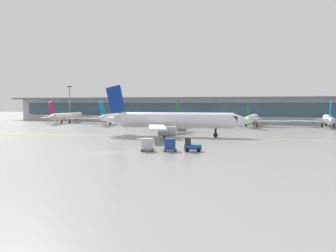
{
  "coord_description": "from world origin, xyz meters",
  "views": [
    {
      "loc": [
        22.73,
        -45.92,
        7.23
      ],
      "look_at": [
        4.13,
        15.9,
        3.0
      ],
      "focal_mm": 37.06,
      "sensor_mm": 36.0,
      "label": 1
    }
  ],
  "objects": [
    {
      "name": "gate_airplane_3",
      "position": [
        16.7,
        65.51,
        2.42
      ],
      "size": [
        22.65,
        24.4,
        8.08
      ],
      "rotation": [
        0.0,
        0.0,
        1.51
      ],
      "color": "white",
      "rests_on": "ground_plane"
    },
    {
      "name": "baggage_tug",
      "position": [
        11.16,
        4.75,
        0.89
      ],
      "size": [
        2.86,
        2.13,
        2.1
      ],
      "rotation": [
        0.0,
        0.0,
        0.24
      ],
      "color": "#194C8C",
      "rests_on": "ground_plane"
    },
    {
      "name": "gate_airplane_1",
      "position": [
        -29.35,
        64.21,
        2.42
      ],
      "size": [
        22.68,
        24.38,
        8.08
      ],
      "rotation": [
        0.0,
        0.0,
        1.53
      ],
      "color": "silver",
      "rests_on": "ground_plane"
    },
    {
      "name": "gate_airplane_0",
      "position": [
        -49.88,
        65.87,
        2.42
      ],
      "size": [
        22.69,
        24.35,
        8.08
      ],
      "rotation": [
        0.0,
        0.0,
        1.59
      ],
      "color": "silver",
      "rests_on": "ground_plane"
    },
    {
      "name": "terminal_concourse",
      "position": [
        0.0,
        86.87,
        4.92
      ],
      "size": [
        173.52,
        11.0,
        9.6
      ],
      "color": "#B2B7BC",
      "rests_on": "ground_plane"
    },
    {
      "name": "apron_light_mast_0",
      "position": [
        -56.8,
        78.57,
        7.83
      ],
      "size": [
        1.8,
        0.36,
        14.29
      ],
      "color": "gray",
      "rests_on": "ground_plane"
    },
    {
      "name": "cargo_dolly_trailing",
      "position": [
        4.71,
        3.14,
        1.05
      ],
      "size": [
        2.42,
        2.06,
        1.94
      ],
      "rotation": [
        0.0,
        0.0,
        0.24
      ],
      "color": "#595B60",
      "rests_on": "ground_plane"
    },
    {
      "name": "taxiway_centreline_stripe",
      "position": [
        2.57,
        25.17,
        0.0
      ],
      "size": [
        109.77,
        7.82,
        0.01
      ],
      "primitive_type": "cube",
      "rotation": [
        0.0,
        0.0,
        0.07
      ],
      "color": "yellow",
      "rests_on": "ground_plane"
    },
    {
      "name": "gate_airplane_2",
      "position": [
        -4.72,
        64.62,
        2.42
      ],
      "size": [
        22.69,
        24.35,
        8.08
      ],
      "rotation": [
        0.0,
        0.0,
        1.59
      ],
      "color": "silver",
      "rests_on": "ground_plane"
    },
    {
      "name": "gate_airplane_4",
      "position": [
        38.92,
        68.11,
        2.42
      ],
      "size": [
        22.63,
        24.41,
        8.08
      ],
      "rotation": [
        0.0,
        0.0,
        1.49
      ],
      "color": "white",
      "rests_on": "ground_plane"
    },
    {
      "name": "taxiing_regional_jet",
      "position": [
        2.13,
        27.14,
        3.42
      ],
      "size": [
        34.49,
        32.0,
        11.42
      ],
      "rotation": [
        0.0,
        0.0,
        0.07
      ],
      "color": "silver",
      "rests_on": "ground_plane"
    },
    {
      "name": "ground_plane",
      "position": [
        0.0,
        0.0,
        0.0
      ],
      "size": [
        400.0,
        400.0,
        0.0
      ],
      "primitive_type": "plane",
      "color": "gray"
    },
    {
      "name": "cargo_dolly_lead",
      "position": [
        8.04,
        3.97,
        1.05
      ],
      "size": [
        2.42,
        2.06,
        1.94
      ],
      "rotation": [
        0.0,
        0.0,
        0.24
      ],
      "color": "#595B60",
      "rests_on": "ground_plane"
    }
  ]
}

